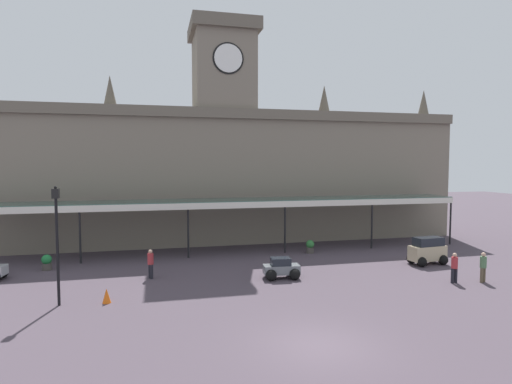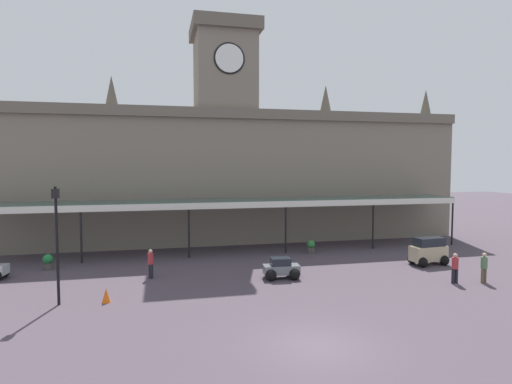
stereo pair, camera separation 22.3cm
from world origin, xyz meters
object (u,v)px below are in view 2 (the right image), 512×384
pedestrian_near_entrance (151,262)px  pedestrian_beside_cars (455,267)px  victorian_lamppost (57,232)px  car_grey_sedan (281,270)px  pedestrian_crossing_forecourt (484,267)px  planter_near_kerb (311,246)px  car_beige_van (429,252)px  traffic_cone (106,295)px  planter_forecourt_centre (48,262)px

pedestrian_near_entrance → pedestrian_beside_cars: bearing=-16.6°
victorian_lamppost → car_grey_sedan: bearing=10.1°
pedestrian_crossing_forecourt → pedestrian_near_entrance: 18.56m
victorian_lamppost → planter_near_kerb: (15.38, 8.05, -2.91)m
car_beige_van → traffic_cone: 19.76m
victorian_lamppost → planter_near_kerb: 17.61m
planter_near_kerb → planter_forecourt_centre: bearing=-177.1°
car_beige_van → traffic_cone: bearing=-170.7°
planter_forecourt_centre → pedestrian_near_entrance: bearing=-28.9°
car_beige_van → pedestrian_beside_cars: size_ratio=1.49×
car_beige_van → pedestrian_near_entrance: bearing=177.7°
pedestrian_crossing_forecourt → victorian_lamppost: 22.11m
pedestrian_crossing_forecourt → planter_near_kerb: 11.48m
pedestrian_crossing_forecourt → pedestrian_near_entrance: bearing=164.1°
pedestrian_crossing_forecourt → planter_forecourt_centre: (-24.10, 8.54, -0.42)m
car_beige_van → car_grey_sedan: bearing=-174.4°
traffic_cone → planter_forecourt_centre: bearing=120.2°
victorian_lamppost → pedestrian_beside_cars: bearing=-3.1°
traffic_cone → pedestrian_crossing_forecourt: bearing=-3.5°
pedestrian_crossing_forecourt → victorian_lamppost: bearing=176.4°
car_beige_van → pedestrian_near_entrance: 17.53m
pedestrian_near_entrance → victorian_lamppost: 6.06m
pedestrian_near_entrance → pedestrian_beside_cars: (16.22, -4.83, 0.00)m
car_grey_sedan → planter_forecourt_centre: size_ratio=2.21×
pedestrian_near_entrance → planter_forecourt_centre: (-6.26, 3.45, -0.42)m
traffic_cone → planter_near_kerb: bearing=31.8°
pedestrian_crossing_forecourt → planter_forecourt_centre: size_ratio=1.74×
pedestrian_near_entrance → pedestrian_beside_cars: size_ratio=1.00×
pedestrian_near_entrance → pedestrian_crossing_forecourt: bearing=-15.9°
pedestrian_beside_cars → planter_near_kerb: bearing=118.2°
pedestrian_beside_cars → planter_forecourt_centre: size_ratio=1.74×
car_grey_sedan → pedestrian_crossing_forecourt: size_ratio=1.27×
pedestrian_crossing_forecourt → traffic_cone: (-19.82, 1.20, -0.56)m
victorian_lamppost → traffic_cone: size_ratio=7.96×
pedestrian_beside_cars → planter_forecourt_centre: 23.95m
car_beige_van → planter_forecourt_centre: (-23.77, 4.15, -0.32)m
pedestrian_beside_cars → victorian_lamppost: size_ratio=0.30×
pedestrian_near_entrance → traffic_cone: 4.40m
pedestrian_beside_cars → victorian_lamppost: 20.48m
pedestrian_near_entrance → victorian_lamppost: victorian_lamppost is taller
pedestrian_near_entrance → traffic_cone: bearing=-116.9°
car_grey_sedan → pedestrian_near_entrance: size_ratio=1.27×
pedestrian_near_entrance → planter_forecourt_centre: bearing=151.1°
planter_near_kerb → pedestrian_beside_cars: bearing=-61.8°
victorian_lamppost → planter_near_kerb: size_ratio=5.77×
pedestrian_near_entrance → planter_forecourt_centre: pedestrian_near_entrance is taller
car_grey_sedan → victorian_lamppost: (-11.34, -2.03, 2.89)m
pedestrian_near_entrance → victorian_lamppost: (-4.08, -3.73, 2.49)m
car_beige_van → planter_forecourt_centre: bearing=170.1°
planter_near_kerb → victorian_lamppost: bearing=-152.4°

